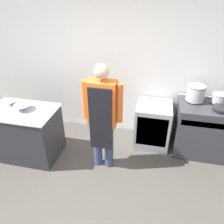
% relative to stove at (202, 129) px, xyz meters
% --- Properties ---
extents(ground_plane, '(14.00, 14.00, 0.00)m').
position_rel_stove_xyz_m(ground_plane, '(-1.50, -1.77, -0.46)').
color(ground_plane, '#4C4742').
extents(wall_back, '(8.00, 0.05, 2.70)m').
position_rel_stove_xyz_m(wall_back, '(-1.50, 0.41, 0.89)').
color(wall_back, white).
rests_on(wall_back, ground_plane).
extents(prep_counter, '(1.09, 0.73, 0.88)m').
position_rel_stove_xyz_m(prep_counter, '(-2.90, -0.73, -0.02)').
color(prep_counter, '#2D2D33').
rests_on(prep_counter, ground_plane).
extents(stove, '(0.88, 0.66, 0.94)m').
position_rel_stove_xyz_m(stove, '(0.00, 0.00, 0.00)').
color(stove, '#38383D').
rests_on(stove, ground_plane).
extents(fridge_unit, '(0.61, 0.63, 0.81)m').
position_rel_stove_xyz_m(fridge_unit, '(-0.83, 0.04, -0.06)').
color(fridge_unit, '#93999E').
rests_on(fridge_unit, ground_plane).
extents(person_cook, '(0.59, 0.24, 1.73)m').
position_rel_stove_xyz_m(person_cook, '(-1.57, -0.71, 0.52)').
color(person_cook, '#38476B').
rests_on(person_cook, ground_plane).
extents(mixing_bowl, '(0.27, 0.27, 0.09)m').
position_rel_stove_xyz_m(mixing_bowl, '(-2.88, -0.70, 0.46)').
color(mixing_bowl, '#B2B5BC').
rests_on(mixing_bowl, prep_counter).
extents(small_bowl, '(0.18, 0.18, 0.06)m').
position_rel_stove_xyz_m(small_bowl, '(-3.17, -0.58, 0.45)').
color(small_bowl, '#B2B5BC').
rests_on(small_bowl, prep_counter).
extents(stock_pot, '(0.29, 0.29, 0.28)m').
position_rel_stove_xyz_m(stock_pot, '(-0.20, 0.12, 0.62)').
color(stock_pot, '#B2B5BC').
rests_on(stock_pot, stove).
extents(saute_pan, '(0.26, 0.26, 0.04)m').
position_rel_stove_xyz_m(saute_pan, '(0.18, -0.11, 0.50)').
color(saute_pan, '#262628').
rests_on(saute_pan, stove).
extents(sauce_pot, '(0.23, 0.23, 0.17)m').
position_rel_stove_xyz_m(sauce_pot, '(0.18, 0.12, 0.56)').
color(sauce_pot, '#B2B5BC').
rests_on(sauce_pot, stove).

